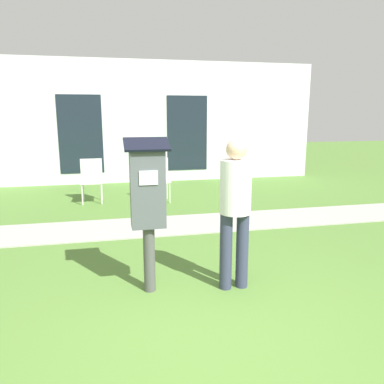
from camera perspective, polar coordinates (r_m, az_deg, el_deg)
ground_plane at (r=3.20m, az=2.73°, el=-22.83°), size 40.00×40.00×0.00m
sidewalk at (r=6.21m, az=-5.46°, el=-5.19°), size 12.00×1.10×0.02m
building_facade at (r=10.24m, az=-8.71°, el=10.44°), size 10.00×0.26×3.20m
parking_meter at (r=3.76m, az=-6.76°, el=-0.60°), size 0.44×0.31×1.59m
person_standing at (r=3.85m, az=6.60°, el=-1.65°), size 0.32×0.32×1.58m
outdoor_chair_left at (r=8.09m, az=-15.06°, el=2.24°), size 0.44×0.44×0.90m
outdoor_chair_middle at (r=7.96m, az=-5.12°, el=2.44°), size 0.44×0.44×0.90m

